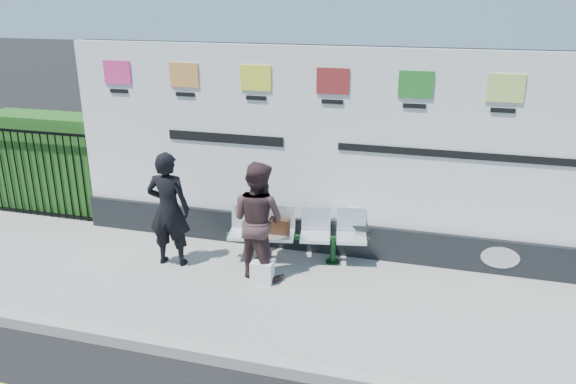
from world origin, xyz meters
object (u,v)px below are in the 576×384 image
(woman_right, at_px, (258,220))
(woman_left, at_px, (169,209))
(bench, at_px, (297,248))
(billboard, at_px, (332,168))

(woman_right, bearing_deg, woman_left, 19.12)
(bench, relative_size, woman_left, 1.18)
(woman_left, height_order, woman_right, woman_left)
(billboard, xyz_separation_m, woman_left, (-2.09, -1.04, -0.47))
(bench, bearing_deg, woman_left, -173.11)
(bench, bearing_deg, woman_right, -137.72)
(bench, xyz_separation_m, woman_left, (-1.71, -0.55, 0.62))
(woman_left, bearing_deg, billboard, -158.55)
(billboard, relative_size, bench, 4.08)
(bench, xyz_separation_m, woman_right, (-0.40, -0.54, 0.60))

